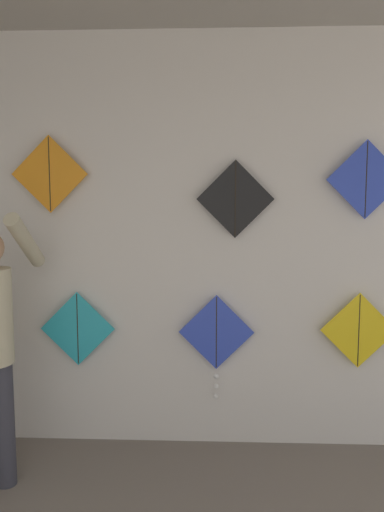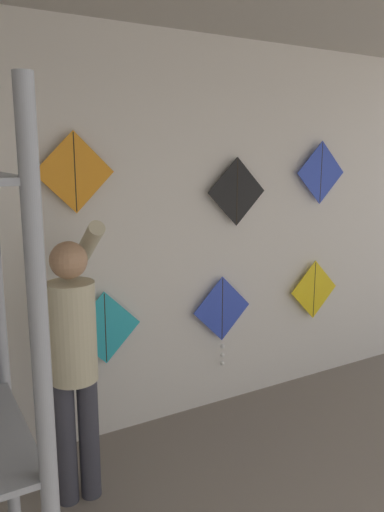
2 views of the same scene
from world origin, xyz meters
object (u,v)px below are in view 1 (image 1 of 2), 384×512
at_px(kite_2, 216,339).
at_px(kite_7, 366,180).
at_px(kite_6, 235,199).
at_px(kite_1, 78,329).
at_px(kite_3, 359,330).
at_px(kite_5, 50,174).

xyz_separation_m(kite_2, kite_7, (0.96, 0.00, 1.06)).
relative_size(kite_2, kite_6, 1.41).
relative_size(kite_1, kite_2, 0.71).
distance_m(kite_1, kite_6, 1.38).
relative_size(kite_6, kite_7, 1.00).
bearing_deg(kite_3, kite_7, 0.00).
xyz_separation_m(kite_3, kite_6, (-0.83, 0.00, 0.87)).
height_order(kite_1, kite_3, kite_3).
xyz_separation_m(kite_1, kite_5, (-0.16, 0.00, 1.05)).
distance_m(kite_2, kite_3, 0.95).
bearing_deg(kite_7, kite_5, 180.00).
distance_m(kite_2, kite_6, 0.95).
bearing_deg(kite_6, kite_3, 0.00).
relative_size(kite_5, kite_6, 1.00).
distance_m(kite_1, kite_3, 1.90).
height_order(kite_1, kite_6, kite_6).
bearing_deg(kite_3, kite_5, 180.00).
bearing_deg(kite_7, kite_6, 180.00).
height_order(kite_5, kite_7, kite_5).
height_order(kite_6, kite_7, kite_7).
distance_m(kite_3, kite_7, 1.00).
relative_size(kite_1, kite_5, 1.00).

